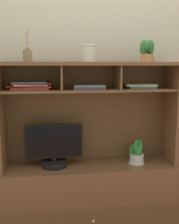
# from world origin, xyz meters

# --- Properties ---
(floor_plane) EXTENTS (6.00, 6.00, 0.02)m
(floor_plane) POSITION_xyz_m (0.00, 0.00, -0.01)
(floor_plane) COLOR brown
(floor_plane) RESTS_ON ground
(back_wall) EXTENTS (6.00, 0.02, 2.80)m
(back_wall) POSITION_xyz_m (0.00, 0.25, 1.40)
(back_wall) COLOR beige
(back_wall) RESTS_ON ground
(media_console) EXTENTS (1.60, 0.47, 1.47)m
(media_console) POSITION_xyz_m (0.00, 0.01, 0.44)
(media_console) COLOR brown
(media_console) RESTS_ON ground
(tv_monitor) EXTENTS (0.51, 0.22, 0.38)m
(tv_monitor) POSITION_xyz_m (-0.32, -0.01, 0.71)
(tv_monitor) COLOR black
(tv_monitor) RESTS_ON media_console
(potted_orchid) EXTENTS (0.15, 0.15, 0.22)m
(potted_orchid) POSITION_xyz_m (0.43, -0.03, 0.64)
(potted_orchid) COLOR silver
(potted_orchid) RESTS_ON media_console
(magazine_stack_left) EXTENTS (0.28, 0.19, 0.04)m
(magazine_stack_left) POSITION_xyz_m (-0.01, -0.03, 1.26)
(magazine_stack_left) COLOR #3C3247
(magazine_stack_left) RESTS_ON media_console
(magazine_stack_centre) EXTENTS (0.40, 0.26, 0.07)m
(magazine_stack_centre) POSITION_xyz_m (-0.50, 0.03, 1.27)
(magazine_stack_centre) COLOR #A63F39
(magazine_stack_centre) RESTS_ON media_console
(magazine_stack_right) EXTENTS (0.29, 0.24, 0.04)m
(magazine_stack_right) POSITION_xyz_m (0.47, 0.04, 1.26)
(magazine_stack_right) COLOR #4A6F5E
(magazine_stack_right) RESTS_ON media_console
(diffuser_bottle) EXTENTS (0.08, 0.08, 0.26)m
(diffuser_bottle) POSITION_xyz_m (-0.52, 0.00, 1.52)
(diffuser_bottle) COLOR olive
(diffuser_bottle) RESTS_ON media_console
(potted_succulent) EXTENTS (0.13, 0.13, 0.19)m
(potted_succulent) POSITION_xyz_m (0.52, 0.01, 1.57)
(potted_succulent) COLOR #B67A43
(potted_succulent) RESTS_ON media_console
(ceramic_vase) EXTENTS (0.11, 0.11, 0.15)m
(ceramic_vase) POSITION_xyz_m (0.00, 0.02, 1.55)
(ceramic_vase) COLOR silver
(ceramic_vase) RESTS_ON media_console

